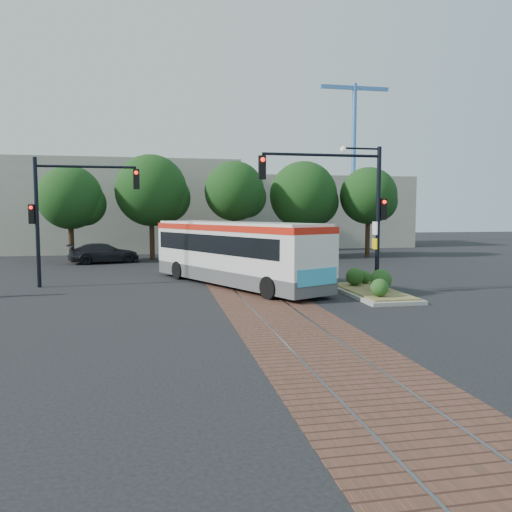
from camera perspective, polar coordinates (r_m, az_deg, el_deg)
The scene contains 10 objects.
ground at distance 21.18m, azimuth -0.02°, elevation -4.45°, with size 120.00×120.00×0.00m, color black.
trackbed at distance 25.08m, azimuth -1.76°, elevation -2.96°, with size 3.60×40.00×0.02m.
tree_row at distance 37.32m, azimuth -3.02°, elevation 7.10°, with size 26.40×5.60×7.67m.
warehouses at distance 49.38m, azimuth -7.03°, elevation 5.35°, with size 40.00×13.00×8.00m.
crane at distance 59.24m, azimuth 11.11°, elevation 12.09°, with size 8.00×0.50×18.00m.
city_bus at distance 23.77m, azimuth -2.54°, elevation 0.67°, with size 7.11×11.18×3.02m.
traffic_island at distance 21.73m, azimuth 13.05°, elevation -3.46°, with size 2.20×5.20×1.13m.
signal_pole_main at distance 21.22m, azimuth 10.78°, elevation 6.75°, with size 5.49×0.46×6.00m.
signal_pole_left at distance 24.90m, azimuth -21.25°, elevation 5.55°, with size 4.99×0.34×6.00m.
parked_car at distance 35.87m, azimuth -16.98°, elevation 0.31°, with size 1.92×4.71×1.37m, color black.
Camera 1 is at (-3.99, -20.51, 3.48)m, focal length 35.00 mm.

